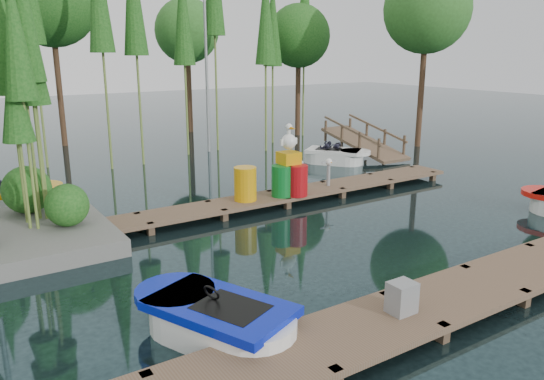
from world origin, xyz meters
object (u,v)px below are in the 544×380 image
boat_blue (217,322)px  yellow_barrel (245,184)px  utility_cabinet (402,297)px  boat_yellow_far (9,199)px  drum_cluster (290,174)px

boat_blue → yellow_barrel: (3.79, 5.63, 0.49)m
utility_cabinet → yellow_barrel: yellow_barrel is taller
boat_yellow_far → yellow_barrel: boat_yellow_far is taller
boat_blue → drum_cluster: bearing=23.1°
drum_cluster → yellow_barrel: bearing=173.8°
boat_yellow_far → drum_cluster: bearing=-9.0°
boat_blue → utility_cabinet: bearing=-51.0°
utility_cabinet → drum_cluster: drum_cluster is taller
boat_blue → yellow_barrel: bearing=32.7°
utility_cabinet → drum_cluster: (2.61, 6.85, 0.35)m
boat_blue → drum_cluster: drum_cluster is taller
boat_yellow_far → utility_cabinet: boat_yellow_far is taller
yellow_barrel → boat_blue: bearing=-123.9°
yellow_barrel → drum_cluster: bearing=-6.2°
utility_cabinet → yellow_barrel: 7.10m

